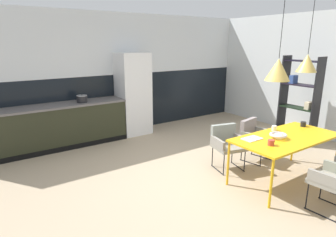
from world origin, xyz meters
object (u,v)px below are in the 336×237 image
at_px(mug_dark_espresso, 303,124).
at_px(pendant_lamp_over_table_near, 278,70).
at_px(refrigerator_column, 133,94).
at_px(mug_tall_blue, 274,128).
at_px(pendant_lamp_over_table_far, 307,63).
at_px(fruit_bowl, 278,135).
at_px(cooking_pot, 82,99).
at_px(open_book, 252,139).
at_px(armchair_facing_counter, 254,134).
at_px(armchair_head_of_table, 227,141).
at_px(dining_table, 286,139).
at_px(open_shelf_unit, 299,98).
at_px(mug_white_ceramic, 271,143).

bearing_deg(mug_dark_espresso, pendant_lamp_over_table_near, -172.46).
height_order(refrigerator_column, mug_tall_blue, refrigerator_column).
xyz_separation_m(mug_dark_espresso, pendant_lamp_over_table_far, (-0.36, -0.14, 1.04)).
bearing_deg(refrigerator_column, mug_tall_blue, -74.32).
relative_size(fruit_bowl, cooking_pot, 1.17).
bearing_deg(mug_tall_blue, open_book, -173.07).
distance_m(armchair_facing_counter, open_book, 1.04).
xyz_separation_m(fruit_bowl, open_book, (-0.35, 0.19, -0.04)).
xyz_separation_m(armchair_head_of_table, open_book, (-0.14, -0.63, 0.25)).
relative_size(armchair_head_of_table, pendant_lamp_over_table_far, 0.72).
xyz_separation_m(armchair_head_of_table, cooking_pot, (-1.63, 2.58, 0.49)).
height_order(fruit_bowl, pendant_lamp_over_table_far, pendant_lamp_over_table_far).
distance_m(open_book, pendant_lamp_over_table_near, 1.05).
bearing_deg(mug_tall_blue, cooking_pot, 124.07).
distance_m(dining_table, armchair_facing_counter, 0.89).
bearing_deg(pendant_lamp_over_table_near, open_shelf_unit, 23.41).
height_order(cooking_pot, pendant_lamp_over_table_far, pendant_lamp_over_table_far).
bearing_deg(cooking_pot, open_shelf_unit, -32.04).
xyz_separation_m(refrigerator_column, fruit_bowl, (0.62, -3.47, -0.17)).
relative_size(armchair_head_of_table, fruit_bowl, 2.93).
xyz_separation_m(dining_table, fruit_bowl, (-0.18, 0.03, 0.09)).
bearing_deg(mug_tall_blue, mug_dark_espresso, -12.11).
height_order(mug_tall_blue, pendant_lamp_over_table_near, pendant_lamp_over_table_near).
height_order(cooking_pot, open_shelf_unit, open_shelf_unit).
bearing_deg(armchair_facing_counter, mug_white_ceramic, 37.91).
distance_m(fruit_bowl, mug_dark_espresso, 0.90).
distance_m(armchair_head_of_table, mug_dark_espresso, 1.33).
distance_m(pendant_lamp_over_table_near, pendant_lamp_over_table_far, 0.70).
bearing_deg(armchair_facing_counter, open_shelf_unit, 174.44).
relative_size(open_book, mug_dark_espresso, 2.26).
bearing_deg(pendant_lamp_over_table_far, open_book, 167.67).
relative_size(mug_dark_espresso, open_shelf_unit, 0.07).
height_order(open_shelf_unit, pendant_lamp_over_table_far, pendant_lamp_over_table_far).
height_order(fruit_bowl, mug_tall_blue, mug_tall_blue).
relative_size(fruit_bowl, mug_dark_espresso, 1.95).
height_order(refrigerator_column, open_book, refrigerator_column).
bearing_deg(refrigerator_column, dining_table, -77.10).
bearing_deg(pendant_lamp_over_table_far, dining_table, -175.42).
bearing_deg(fruit_bowl, mug_tall_blue, 44.06).
bearing_deg(armchair_facing_counter, open_book, 25.52).
distance_m(refrigerator_column, open_book, 3.29).
relative_size(refrigerator_column, open_shelf_unit, 1.03).
bearing_deg(armchair_facing_counter, fruit_bowl, 48.80).
xyz_separation_m(refrigerator_column, mug_tall_blue, (0.90, -3.20, -0.17)).
distance_m(mug_white_ceramic, pendant_lamp_over_table_near, 1.01).
bearing_deg(open_book, fruit_bowl, -29.02).
distance_m(armchair_head_of_table, open_shelf_unit, 2.33).
bearing_deg(open_book, open_shelf_unit, 17.72).
bearing_deg(dining_table, pendant_lamp_over_table_far, 4.58).
relative_size(refrigerator_column, mug_tall_blue, 16.26).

